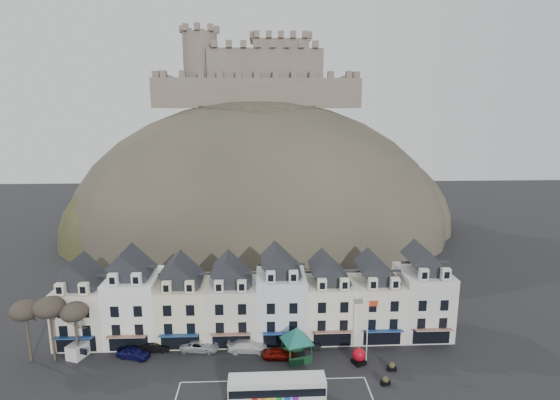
# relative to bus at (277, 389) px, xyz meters

# --- Properties ---
(townhouse_terrace) EXTENTS (54.40, 9.35, 11.80)m
(townhouse_terrace) POSITION_rel_bus_xyz_m (-2.15, 14.97, 3.64)
(townhouse_terrace) COLOR silver
(townhouse_terrace) RESTS_ON ground
(castle_hill) EXTENTS (100.00, 76.00, 68.00)m
(castle_hill) POSITION_rel_bus_xyz_m (-1.04, 67.95, -1.55)
(castle_hill) COLOR #37342A
(castle_hill) RESTS_ON ground
(castle) EXTENTS (50.20, 22.20, 22.00)m
(castle) POSITION_rel_bus_xyz_m (-1.79, 74.93, 38.53)
(castle) COLOR #67594E
(castle) RESTS_ON ground
(tree_left_far) EXTENTS (3.61, 3.61, 8.24)m
(tree_left_far) POSITION_rel_bus_xyz_m (-31.29, 9.50, 5.24)
(tree_left_far) COLOR #362B22
(tree_left_far) RESTS_ON ground
(tree_left_mid) EXTENTS (3.78, 3.78, 8.64)m
(tree_left_mid) POSITION_rel_bus_xyz_m (-28.29, 9.50, 5.58)
(tree_left_mid) COLOR #362B22
(tree_left_mid) RESTS_ON ground
(tree_left_near) EXTENTS (3.43, 3.43, 7.84)m
(tree_left_near) POSITION_rel_bus_xyz_m (-25.29, 9.50, 4.89)
(tree_left_near) COLOR #362B22
(tree_left_near) RESTS_ON ground
(bus) EXTENTS (10.67, 2.58, 3.01)m
(bus) POSITION_rel_bus_xyz_m (0.00, 0.00, 0.00)
(bus) COLOR #262628
(bus) RESTS_ON ground
(bus_shelter) EXTENTS (6.71, 6.71, 4.46)m
(bus_shelter) POSITION_rel_bus_xyz_m (2.83, 8.26, 1.80)
(bus_shelter) COLOR #10321C
(bus_shelter) RESTS_ON ground
(red_buoy) EXTENTS (1.90, 1.90, 2.13)m
(red_buoy) POSITION_rel_bus_xyz_m (10.65, 6.96, -0.57)
(red_buoy) COLOR black
(red_buoy) RESTS_ON ground
(flagpole) EXTENTS (1.25, 0.13, 8.59)m
(flagpole) POSITION_rel_bus_xyz_m (11.81, 7.42, 3.25)
(flagpole) COLOR silver
(flagpole) RESTS_ON ground
(white_van) EXTENTS (3.07, 4.51, 1.89)m
(white_van) POSITION_rel_bus_xyz_m (-25.32, 10.87, -0.71)
(white_van) COLOR silver
(white_van) RESTS_ON ground
(planter_west) EXTENTS (1.17, 0.76, 1.08)m
(planter_west) POSITION_rel_bus_xyz_m (12.82, 2.50, -1.14)
(planter_west) COLOR black
(planter_west) RESTS_ON ground
(planter_east) EXTENTS (1.15, 0.78, 1.12)m
(planter_east) POSITION_rel_bus_xyz_m (14.39, 5.29, -1.12)
(planter_east) COLOR black
(planter_east) RESTS_ON ground
(car_navy) EXTENTS (4.69, 2.95, 1.49)m
(car_navy) POSITION_rel_bus_xyz_m (-18.29, 9.56, -0.92)
(car_navy) COLOR #0D0D42
(car_navy) RESTS_ON ground
(car_black) EXTENTS (4.06, 1.64, 1.31)m
(car_black) POSITION_rel_bus_xyz_m (-15.93, 11.00, -1.01)
(car_black) COLOR black
(car_black) RESTS_ON ground
(car_silver) EXTENTS (5.31, 2.91, 1.44)m
(car_silver) POSITION_rel_bus_xyz_m (-9.95, 11.00, -0.94)
(car_silver) COLOR #B2B6BB
(car_silver) RESTS_ON ground
(car_white) EXTENTS (5.46, 2.45, 1.55)m
(car_white) POSITION_rel_bus_xyz_m (-3.52, 10.45, -0.88)
(car_white) COLOR white
(car_white) RESTS_ON ground
(car_maroon) EXTENTS (4.35, 2.15, 1.43)m
(car_maroon) POSITION_rel_bus_xyz_m (0.55, 8.50, -0.95)
(car_maroon) COLOR #640A05
(car_maroon) RESTS_ON ground
(car_charcoal) EXTENTS (3.97, 2.05, 1.25)m
(car_charcoal) POSITION_rel_bus_xyz_m (4.52, 11.00, -1.04)
(car_charcoal) COLOR black
(car_charcoal) RESTS_ON ground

